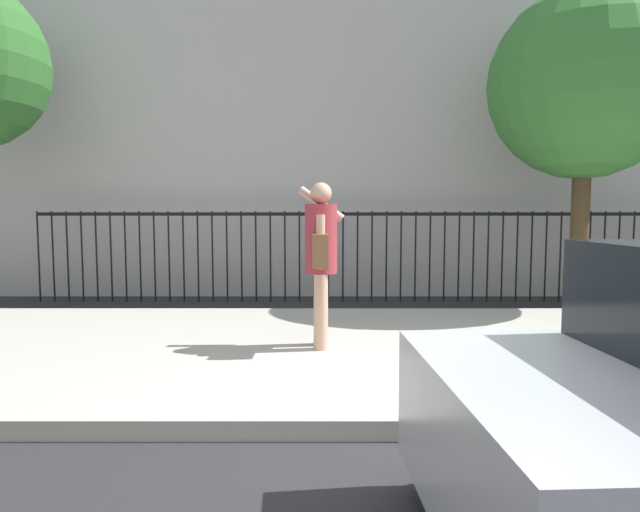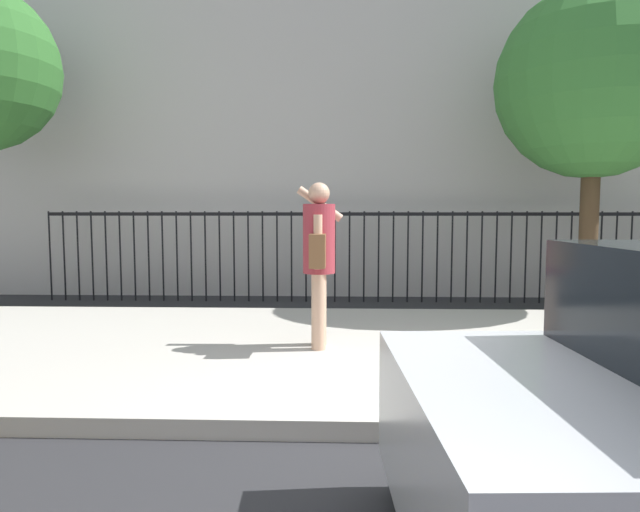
{
  "view_description": "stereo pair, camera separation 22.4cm",
  "coord_description": "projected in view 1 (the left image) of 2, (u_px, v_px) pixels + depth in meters",
  "views": [
    {
      "loc": [
        -1.04,
        -3.68,
        1.61
      ],
      "look_at": [
        -1.03,
        2.38,
        1.1
      ],
      "focal_mm": 30.7,
      "sensor_mm": 36.0,
      "label": 1
    },
    {
      "loc": [
        -0.82,
        -3.68,
        1.61
      ],
      "look_at": [
        -1.03,
        2.38,
        1.1
      ],
      "focal_mm": 30.7,
      "sensor_mm": 36.0,
      "label": 2
    }
  ],
  "objects": [
    {
      "name": "sidewalk",
      "position": [
        414.0,
        351.0,
        5.99
      ],
      "size": [
        28.0,
        4.4,
        0.15
      ],
      "primitive_type": "cube",
      "color": "#B2ADA3",
      "rests_on": "ground"
    },
    {
      "name": "pedestrian_on_phone",
      "position": [
        320.0,
        252.0,
        5.75
      ],
      "size": [
        0.51,
        0.65,
        1.75
      ],
      "color": "tan",
      "rests_on": "sidewalk"
    },
    {
      "name": "street_tree_far",
      "position": [
        584.0,
        85.0,
        8.15
      ],
      "size": [
        2.84,
        2.84,
        4.92
      ],
      "color": "#4C3823",
      "rests_on": "ground"
    },
    {
      "name": "ground_plane",
      "position": [
        469.0,
        442.0,
        3.81
      ],
      "size": [
        60.0,
        60.0,
        0.0
      ],
      "primitive_type": "plane",
      "color": "#28282B"
    },
    {
      "name": "iron_fence",
      "position": [
        378.0,
        244.0,
        9.6
      ],
      "size": [
        12.03,
        0.04,
        1.6
      ],
      "color": "black",
      "rests_on": "ground"
    }
  ]
}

